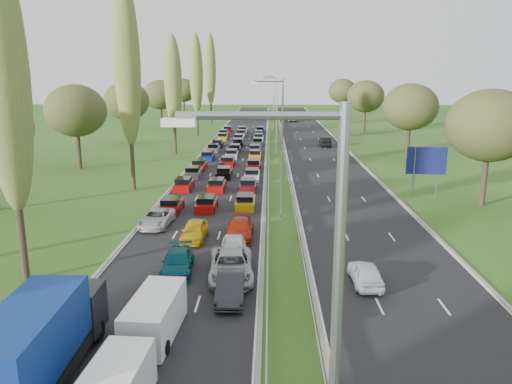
{
  "coord_description": "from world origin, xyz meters",
  "views": [
    {
      "loc": [
        3.42,
        0.74,
        12.39
      ],
      "look_at": [
        2.18,
        46.62,
        1.5
      ],
      "focal_mm": 35.0,
      "sensor_mm": 36.0,
      "label": 1
    }
  ],
  "objects_px": {
    "white_van_rear": "(156,314)",
    "direction_sign": "(426,163)",
    "blue_lorry": "(42,340)",
    "near_car_2": "(157,218)"
  },
  "relations": [
    {
      "from": "blue_lorry",
      "to": "near_car_2",
      "type": "bearing_deg",
      "value": 89.28
    },
    {
      "from": "blue_lorry",
      "to": "white_van_rear",
      "type": "relative_size",
      "value": 1.74
    },
    {
      "from": "near_car_2",
      "to": "white_van_rear",
      "type": "bearing_deg",
      "value": -74.27
    },
    {
      "from": "near_car_2",
      "to": "direction_sign",
      "type": "distance_m",
      "value": 27.7
    },
    {
      "from": "white_van_rear",
      "to": "direction_sign",
      "type": "xyz_separation_m",
      "value": [
        21.44,
        28.43,
        2.52
      ]
    },
    {
      "from": "white_van_rear",
      "to": "direction_sign",
      "type": "bearing_deg",
      "value": 56.62
    },
    {
      "from": "blue_lorry",
      "to": "white_van_rear",
      "type": "xyz_separation_m",
      "value": [
        3.65,
        4.11,
        -0.9
      ]
    },
    {
      "from": "near_car_2",
      "to": "blue_lorry",
      "type": "bearing_deg",
      "value": -86.11
    },
    {
      "from": "white_van_rear",
      "to": "near_car_2",
      "type": "bearing_deg",
      "value": 106.12
    },
    {
      "from": "blue_lorry",
      "to": "direction_sign",
      "type": "bearing_deg",
      "value": 51.01
    }
  ]
}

